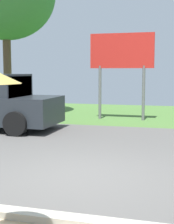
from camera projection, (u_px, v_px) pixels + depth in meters
ground_plane at (111, 146)px, 9.30m from camera, size 40.00×22.00×0.20m
roadside_billboard at (122, 57)px, 13.80m from camera, size 2.60×0.12×3.50m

